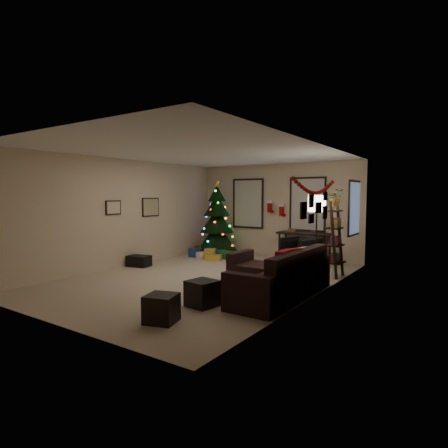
{
  "coord_description": "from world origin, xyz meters",
  "views": [
    {
      "loc": [
        4.83,
        -6.41,
        1.8
      ],
      "look_at": [
        0.1,
        0.6,
        1.15
      ],
      "focal_mm": 30.09,
      "sensor_mm": 36.0,
      "label": 1
    }
  ],
  "objects_px": {
    "desk": "(304,236)",
    "desk_chair": "(301,251)",
    "bookshelf": "(336,240)",
    "sofa": "(277,278)",
    "christmas_tree": "(217,223)"
  },
  "relations": [
    {
      "from": "desk",
      "to": "desk_chair",
      "type": "distance_m",
      "value": 0.75
    },
    {
      "from": "desk",
      "to": "bookshelf",
      "type": "distance_m",
      "value": 2.01
    },
    {
      "from": "sofa",
      "to": "desk",
      "type": "distance_m",
      "value": 3.6
    },
    {
      "from": "sofa",
      "to": "desk_chair",
      "type": "relative_size",
      "value": 3.55
    },
    {
      "from": "sofa",
      "to": "desk_chair",
      "type": "height_order",
      "value": "sofa"
    },
    {
      "from": "christmas_tree",
      "to": "desk_chair",
      "type": "bearing_deg",
      "value": -5.37
    },
    {
      "from": "christmas_tree",
      "to": "desk_chair",
      "type": "distance_m",
      "value": 2.88
    },
    {
      "from": "christmas_tree",
      "to": "desk",
      "type": "distance_m",
      "value": 2.68
    },
    {
      "from": "desk_chair",
      "to": "sofa",
      "type": "bearing_deg",
      "value": -55.17
    },
    {
      "from": "desk",
      "to": "desk_chair",
      "type": "bearing_deg",
      "value": -75.45
    },
    {
      "from": "sofa",
      "to": "bookshelf",
      "type": "xyz_separation_m",
      "value": [
        0.45,
        1.96,
        0.54
      ]
    },
    {
      "from": "desk",
      "to": "desk_chair",
      "type": "height_order",
      "value": "desk"
    },
    {
      "from": "bookshelf",
      "to": "desk",
      "type": "bearing_deg",
      "value": 131.62
    },
    {
      "from": "christmas_tree",
      "to": "desk_chair",
      "type": "relative_size",
      "value": 3.1
    },
    {
      "from": "desk",
      "to": "christmas_tree",
      "type": "bearing_deg",
      "value": -171.67
    }
  ]
}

